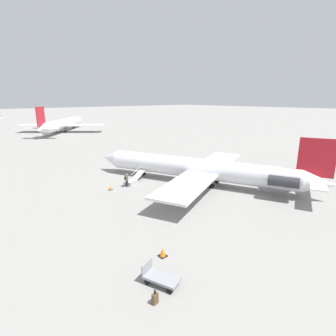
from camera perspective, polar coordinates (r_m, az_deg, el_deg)
The scene contains 9 objects.
ground_plane at distance 35.32m, azimuth 6.11°, elevation -3.26°, with size 600.00×600.00×0.00m, color gray.
airplane_main at distance 34.43m, azimuth 7.71°, elevation -0.20°, with size 30.06×23.56×6.91m.
airplane_taxiing_distant at distance 95.28m, azimuth -21.98°, elevation 8.86°, with size 30.56×27.80×8.71m.
boarding_stairs at distance 35.16m, azimuth -7.71°, elevation -2.75°, with size 2.48×4.10×1.71m.
passenger at distance 33.76m, azimuth -9.01°, elevation -2.44°, with size 0.45×0.57×1.74m.
luggage_cart at distance 17.28m, azimuth -1.81°, elevation -22.65°, with size 2.44×1.78×1.22m.
suitcase at distance 16.12m, azimuth -2.84°, elevation -26.52°, with size 0.27×0.39×0.88m.
traffic_cone_near_stairs at distance 33.26m, azimuth -12.43°, elevation -4.28°, with size 0.46×0.46×0.51m.
traffic_cone_near_cart at distance 19.72m, azimuth -1.18°, elevation -17.90°, with size 0.58×0.58×0.64m.
Camera 1 is at (-22.44, 24.95, 11.01)m, focal length 28.00 mm.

